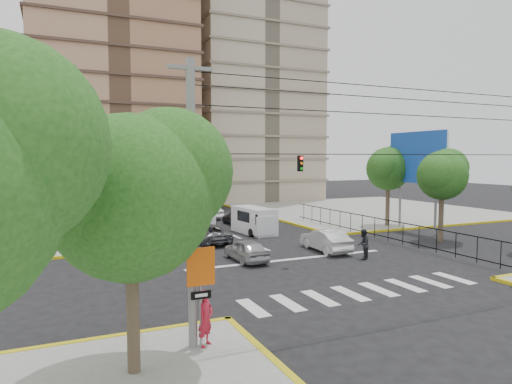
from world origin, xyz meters
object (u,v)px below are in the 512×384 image
district_sign (201,276)px  pedestrian_sw_corner (205,318)px  van_left_lane (195,217)px  car_white_front_right (326,240)px  car_silver_front_left (246,250)px  traffic_light_nw (138,203)px  pedestrian_crosswalk (363,244)px  van_right_lane (255,221)px

district_sign → pedestrian_sw_corner: district_sign is taller
van_left_lane → pedestrian_sw_corner: van_left_lane is taller
district_sign → van_left_lane: 25.04m
car_white_front_right → district_sign: bearing=46.5°
district_sign → car_white_front_right: size_ratio=0.72×
car_silver_front_left → car_white_front_right: 5.90m
car_white_front_right → pedestrian_sw_corner: pedestrian_sw_corner is taller
traffic_light_nw → pedestrian_crosswalk: bearing=-34.9°
pedestrian_sw_corner → van_right_lane: bearing=21.7°
pedestrian_sw_corner → pedestrian_crosswalk: bearing=-6.2°
pedestrian_sw_corner → traffic_light_nw: bearing=47.0°
traffic_light_nw → van_right_lane: 10.34m
van_right_lane → car_white_front_right: 8.29m
car_silver_front_left → traffic_light_nw: bearing=-50.1°
car_white_front_right → van_right_lane: bearing=-77.6°
van_left_lane → car_silver_front_left: van_left_lane is taller
district_sign → pedestrian_crosswalk: 15.65m
traffic_light_nw → car_silver_front_left: (5.27, -5.87, -2.45)m
traffic_light_nw → car_white_front_right: 12.59m
van_right_lane → car_silver_front_left: 9.76m
district_sign → pedestrian_sw_corner: 1.42m
van_right_lane → van_left_lane: van_left_lane is taller
van_left_lane → district_sign: bearing=-113.2°
van_left_lane → car_white_front_right: size_ratio=1.13×
traffic_light_nw → district_sign: size_ratio=1.38×
traffic_light_nw → car_silver_front_left: bearing=-48.1°
traffic_light_nw → car_silver_front_left: size_ratio=1.13×
district_sign → car_white_front_right: (12.14, 11.68, -1.72)m
car_silver_front_left → pedestrian_sw_corner: size_ratio=2.16×
traffic_light_nw → district_sign: traffic_light_nw is taller
van_left_lane → car_white_front_right: 13.38m
car_silver_front_left → car_white_front_right: car_white_front_right is taller
car_white_front_right → car_silver_front_left: bearing=7.5°
car_white_front_right → pedestrian_crosswalk: (0.76, -2.97, 0.18)m
district_sign → pedestrian_sw_corner: (0.18, 0.12, -1.40)m
van_left_lane → pedestrian_crosswalk: 16.42m
car_silver_front_left → pedestrian_crosswalk: bearing=157.7°
pedestrian_crosswalk → district_sign: bearing=-6.0°
pedestrian_sw_corner → pedestrian_crosswalk: size_ratio=0.99×
pedestrian_sw_corner → car_silver_front_left: bearing=20.9°
van_right_lane → pedestrian_crosswalk: (2.18, -11.13, -0.11)m
car_white_front_right → pedestrian_sw_corner: bearing=46.6°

